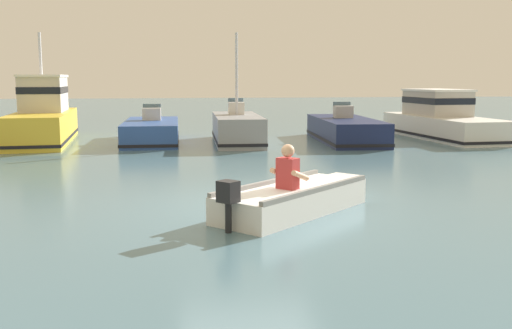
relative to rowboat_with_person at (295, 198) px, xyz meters
name	(u,v)px	position (x,y,z in m)	size (l,w,h in m)	color
ground_plane	(250,206)	(-0.70, 0.61, -0.25)	(120.00, 120.00, 0.00)	slate
rowboat_with_person	(295,198)	(0.00, 0.00, 0.00)	(3.14, 2.98, 1.19)	white
moored_boat_yellow	(44,117)	(-6.53, 12.47, 0.64)	(2.29, 6.68, 3.89)	gold
moored_boat_blue	(152,132)	(-2.68, 11.70, 0.12)	(2.01, 5.00, 1.35)	#2D519E
moored_boat_grey	(237,129)	(0.33, 10.97, 0.23)	(1.79, 4.77, 3.86)	gray
moored_boat_navy	(345,130)	(4.30, 10.95, 0.15)	(2.32, 5.69, 1.41)	#19234C
moored_boat_white	(441,120)	(8.38, 11.72, 0.44)	(2.48, 6.53, 1.86)	white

